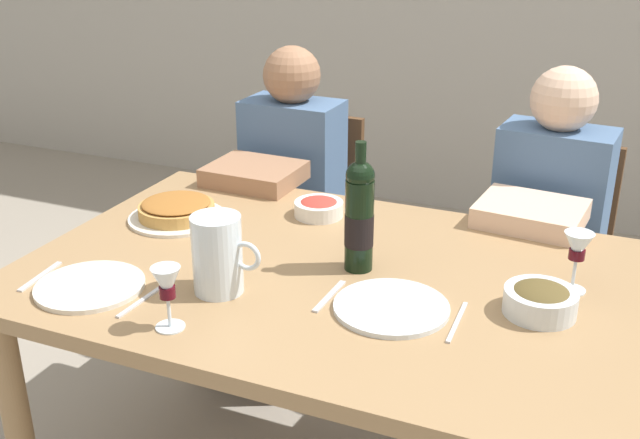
# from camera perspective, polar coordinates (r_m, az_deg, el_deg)

# --- Properties ---
(dining_table) EXTENTS (1.50, 1.00, 0.76)m
(dining_table) POSITION_cam_1_polar(r_m,az_deg,el_deg) (1.92, 0.46, -6.27)
(dining_table) COLOR #9E7A51
(dining_table) RESTS_ON ground
(wine_bottle) EXTENTS (0.07, 0.07, 0.33)m
(wine_bottle) POSITION_cam_1_polar(r_m,az_deg,el_deg) (1.83, 3.00, 0.28)
(wine_bottle) COLOR black
(wine_bottle) RESTS_ON dining_table
(water_pitcher) EXTENTS (0.17, 0.12, 0.19)m
(water_pitcher) POSITION_cam_1_polar(r_m,az_deg,el_deg) (1.76, -7.73, -2.96)
(water_pitcher) COLOR silver
(water_pitcher) RESTS_ON dining_table
(baked_tart) EXTENTS (0.28, 0.28, 0.06)m
(baked_tart) POSITION_cam_1_polar(r_m,az_deg,el_deg) (2.20, -10.81, 0.69)
(baked_tart) COLOR silver
(baked_tart) RESTS_ON dining_table
(salad_bowl) EXTENTS (0.14, 0.14, 0.05)m
(salad_bowl) POSITION_cam_1_polar(r_m,az_deg,el_deg) (2.19, -0.10, 0.94)
(salad_bowl) COLOR white
(salad_bowl) RESTS_ON dining_table
(olive_bowl) EXTENTS (0.16, 0.16, 0.07)m
(olive_bowl) POSITION_cam_1_polar(r_m,az_deg,el_deg) (1.74, 16.36, -5.83)
(olive_bowl) COLOR silver
(olive_bowl) RESTS_ON dining_table
(wine_glass_left_diner) EXTENTS (0.07, 0.07, 0.15)m
(wine_glass_left_diner) POSITION_cam_1_polar(r_m,az_deg,el_deg) (1.83, 18.92, -2.17)
(wine_glass_left_diner) COLOR silver
(wine_glass_left_diner) RESTS_ON dining_table
(wine_glass_right_diner) EXTENTS (0.06, 0.06, 0.14)m
(wine_glass_right_diner) POSITION_cam_1_polar(r_m,az_deg,el_deg) (1.62, -11.53, -4.99)
(wine_glass_right_diner) COLOR silver
(wine_glass_right_diner) RESTS_ON dining_table
(dinner_plate_left_setting) EXTENTS (0.26, 0.26, 0.01)m
(dinner_plate_left_setting) POSITION_cam_1_polar(r_m,az_deg,el_deg) (1.70, 5.42, -6.63)
(dinner_plate_left_setting) COLOR silver
(dinner_plate_left_setting) RESTS_ON dining_table
(dinner_plate_right_setting) EXTENTS (0.26, 0.26, 0.01)m
(dinner_plate_right_setting) POSITION_cam_1_polar(r_m,az_deg,el_deg) (1.87, -17.03, -4.86)
(dinner_plate_right_setting) COLOR silver
(dinner_plate_right_setting) RESTS_ON dining_table
(fork_left_setting) EXTENTS (0.02, 0.16, 0.00)m
(fork_left_setting) POSITION_cam_1_polar(r_m,az_deg,el_deg) (1.75, 0.72, -5.82)
(fork_left_setting) COLOR silver
(fork_left_setting) RESTS_ON dining_table
(knife_left_setting) EXTENTS (0.01, 0.18, 0.00)m
(knife_left_setting) POSITION_cam_1_polar(r_m,az_deg,el_deg) (1.67, 10.35, -7.64)
(knife_left_setting) COLOR silver
(knife_left_setting) RESTS_ON dining_table
(knife_right_setting) EXTENTS (0.02, 0.18, 0.00)m
(knife_right_setting) POSITION_cam_1_polar(r_m,az_deg,el_deg) (1.78, -13.25, -5.92)
(knife_right_setting) COLOR silver
(knife_right_setting) RESTS_ON dining_table
(spoon_right_setting) EXTENTS (0.03, 0.16, 0.00)m
(spoon_right_setting) POSITION_cam_1_polar(r_m,az_deg,el_deg) (1.96, -20.43, -4.06)
(spoon_right_setting) COLOR silver
(spoon_right_setting) RESTS_ON dining_table
(chair_left) EXTENTS (0.41, 0.41, 0.87)m
(chair_left) POSITION_cam_1_polar(r_m,az_deg,el_deg) (2.90, -0.93, 0.37)
(chair_left) COLOR brown
(chair_left) RESTS_ON ground
(diner_left) EXTENTS (0.35, 0.51, 1.16)m
(diner_left) POSITION_cam_1_polar(r_m,az_deg,el_deg) (2.66, -3.12, 0.99)
(diner_left) COLOR #4C6B93
(diner_left) RESTS_ON ground
(chair_right) EXTENTS (0.44, 0.44, 0.87)m
(chair_right) POSITION_cam_1_polar(r_m,az_deg,el_deg) (2.69, 17.01, -2.49)
(chair_right) COLOR brown
(chair_right) RESTS_ON ground
(diner_right) EXTENTS (0.37, 0.53, 1.16)m
(diner_right) POSITION_cam_1_polar(r_m,az_deg,el_deg) (2.43, 16.19, -2.06)
(diner_right) COLOR #4C6B93
(diner_right) RESTS_ON ground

